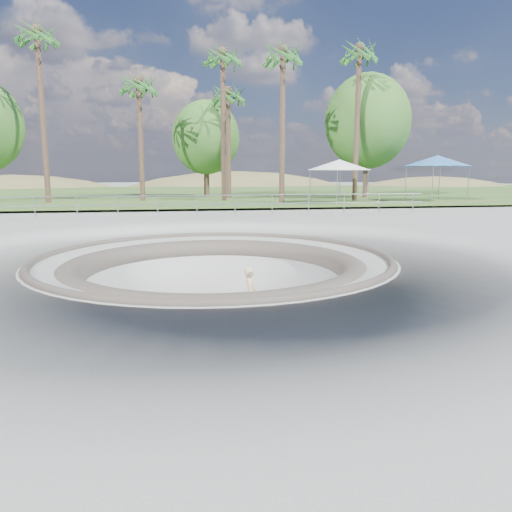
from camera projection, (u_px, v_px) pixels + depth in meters
name	position (u px, v px, depth m)	size (l,w,h in m)	color
ground	(214.00, 258.00, 14.39)	(180.00, 180.00, 0.00)	#A7A7A2
skate_bowl	(215.00, 319.00, 14.71)	(14.00, 14.00, 4.10)	#A7A7A2
grass_strip	(188.00, 193.00, 47.43)	(180.00, 36.00, 0.12)	#2F5823
distant_hills	(212.00, 236.00, 71.81)	(103.20, 45.00, 28.60)	brown
safety_railing	(197.00, 205.00, 25.95)	(25.00, 0.06, 1.03)	gray
skateboard	(250.00, 322.00, 14.44)	(0.79, 0.46, 0.08)	olive
skater	(250.00, 294.00, 14.30)	(0.58, 0.38, 1.60)	beige
canopy_white	(339.00, 165.00, 32.91)	(5.18, 5.18, 2.86)	gray
canopy_blue	(437.00, 161.00, 35.21)	(6.24, 6.24, 3.20)	gray
palm_a	(37.00, 41.00, 31.80)	(2.60, 2.60, 11.90)	brown
palm_b	(139.00, 88.00, 34.51)	(2.60, 2.60, 9.21)	brown
palm_c	(223.00, 62.00, 34.48)	(2.60, 2.60, 11.11)	brown
palm_d	(228.00, 97.00, 37.61)	(2.60, 2.60, 8.96)	brown
palm_e	(283.00, 59.00, 32.35)	(2.60, 2.60, 10.78)	brown
palm_f	(359.00, 58.00, 34.28)	(2.60, 2.60, 11.37)	brown
bushy_tree_mid	(206.00, 138.00, 40.24)	(5.43, 4.93, 7.83)	brown
bushy_tree_right	(368.00, 122.00, 38.45)	(6.65, 6.04, 9.59)	brown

